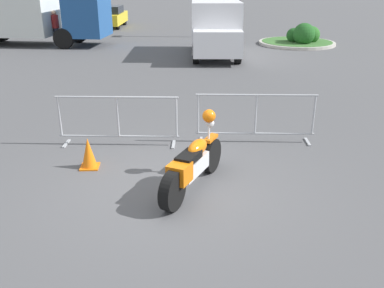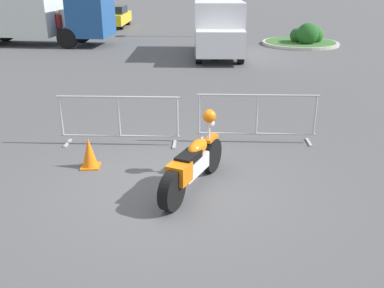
% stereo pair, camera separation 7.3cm
% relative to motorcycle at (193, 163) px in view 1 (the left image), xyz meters
% --- Properties ---
extents(ground_plane, '(120.00, 120.00, 0.00)m').
position_rel_motorcycle_xyz_m(ground_plane, '(-0.38, 0.12, -0.46)').
color(ground_plane, '#4C4C4F').
extents(motorcycle, '(1.16, 1.97, 1.21)m').
position_rel_motorcycle_xyz_m(motorcycle, '(0.00, 0.00, 0.00)').
color(motorcycle, black).
rests_on(motorcycle, ground).
extents(crowd_barrier_near, '(2.53, 0.63, 1.07)m').
position_rel_motorcycle_xyz_m(crowd_barrier_near, '(-1.45, 2.05, 0.10)').
color(crowd_barrier_near, '#9EA0A5').
rests_on(crowd_barrier_near, ground).
extents(crowd_barrier_far, '(2.53, 0.63, 1.07)m').
position_rel_motorcycle_xyz_m(crowd_barrier_far, '(1.45, 2.05, 0.10)').
color(crowd_barrier_far, '#9EA0A5').
rests_on(crowd_barrier_far, ground).
extents(box_truck, '(7.96, 3.48, 2.98)m').
position_rel_motorcycle_xyz_m(box_truck, '(-7.61, 15.97, 1.17)').
color(box_truck, silver).
rests_on(box_truck, ground).
extents(delivery_van, '(2.25, 5.11, 2.31)m').
position_rel_motorcycle_xyz_m(delivery_van, '(1.69, 12.46, 0.78)').
color(delivery_van, silver).
rests_on(delivery_van, ground).
extents(parked_car_silver, '(2.02, 4.31, 1.42)m').
position_rel_motorcycle_xyz_m(parked_car_silver, '(-9.78, 23.14, 0.26)').
color(parked_car_silver, '#B7BABF').
rests_on(parked_car_silver, ground).
extents(parked_car_green, '(2.17, 4.62, 1.52)m').
position_rel_motorcycle_xyz_m(parked_car_green, '(-6.96, 22.82, 0.31)').
color(parked_car_green, '#236B38').
rests_on(parked_car_green, ground).
extents(parked_car_yellow, '(1.96, 4.17, 1.38)m').
position_rel_motorcycle_xyz_m(parked_car_yellow, '(-4.14, 23.26, 0.23)').
color(parked_car_yellow, yellow).
rests_on(parked_car_yellow, ground).
extents(pedestrian, '(0.48, 0.48, 1.69)m').
position_rel_motorcycle_xyz_m(pedestrian, '(-5.91, 15.69, 0.46)').
color(pedestrian, '#262838').
rests_on(pedestrian, ground).
extents(planter_island, '(3.82, 3.82, 1.13)m').
position_rel_motorcycle_xyz_m(planter_island, '(6.30, 15.13, -0.14)').
color(planter_island, '#ADA89E').
rests_on(planter_island, ground).
extents(traffic_cone, '(0.34, 0.34, 0.59)m').
position_rel_motorcycle_xyz_m(traffic_cone, '(-1.89, 0.94, -0.17)').
color(traffic_cone, orange).
rests_on(traffic_cone, ground).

